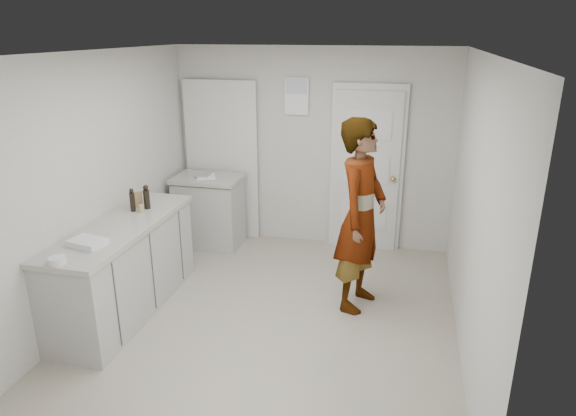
% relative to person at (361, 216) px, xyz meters
% --- Properties ---
extents(ground, '(4.00, 4.00, 0.00)m').
position_rel_person_xyz_m(ground, '(-0.78, -0.45, -0.96)').
color(ground, '#A49A89').
rests_on(ground, ground).
extents(room_shell, '(4.00, 4.00, 4.00)m').
position_rel_person_xyz_m(room_shell, '(-0.96, 1.50, 0.06)').
color(room_shell, '#BAB7AF').
rests_on(room_shell, ground).
extents(main_counter, '(0.64, 1.96, 0.93)m').
position_rel_person_xyz_m(main_counter, '(-2.23, -0.65, -0.53)').
color(main_counter, '#B6B6B1').
rests_on(main_counter, ground).
extents(side_counter, '(0.84, 0.61, 0.93)m').
position_rel_person_xyz_m(side_counter, '(-2.03, 1.10, -0.53)').
color(side_counter, '#B6B6B1').
rests_on(side_counter, ground).
extents(person, '(0.63, 0.80, 1.92)m').
position_rel_person_xyz_m(person, '(0.00, 0.00, 0.00)').
color(person, silver).
rests_on(person, ground).
extents(cake_mix_box, '(0.11, 0.07, 0.17)m').
position_rel_person_xyz_m(cake_mix_box, '(-2.30, -0.16, 0.05)').
color(cake_mix_box, '#906948').
rests_on(cake_mix_box, main_counter).
extents(spice_jar, '(0.05, 0.05, 0.08)m').
position_rel_person_xyz_m(spice_jar, '(-2.19, -0.30, 0.01)').
color(spice_jar, tan).
rests_on(spice_jar, main_counter).
extents(oil_cruet_a, '(0.06, 0.06, 0.25)m').
position_rel_person_xyz_m(oil_cruet_a, '(-2.18, -0.18, 0.09)').
color(oil_cruet_a, black).
rests_on(oil_cruet_a, main_counter).
extents(oil_cruet_b, '(0.05, 0.05, 0.24)m').
position_rel_person_xyz_m(oil_cruet_b, '(-2.29, -0.29, 0.08)').
color(oil_cruet_b, black).
rests_on(oil_cruet_b, main_counter).
extents(baking_dish, '(0.34, 0.27, 0.05)m').
position_rel_person_xyz_m(baking_dish, '(-2.22, -1.17, -0.01)').
color(baking_dish, silver).
rests_on(baking_dish, main_counter).
extents(egg_bowl, '(0.14, 0.14, 0.05)m').
position_rel_person_xyz_m(egg_bowl, '(-2.24, -1.55, -0.01)').
color(egg_bowl, silver).
rests_on(egg_bowl, main_counter).
extents(papers, '(0.32, 0.35, 0.01)m').
position_rel_person_xyz_m(papers, '(-2.05, 1.09, -0.03)').
color(papers, white).
rests_on(papers, side_counter).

